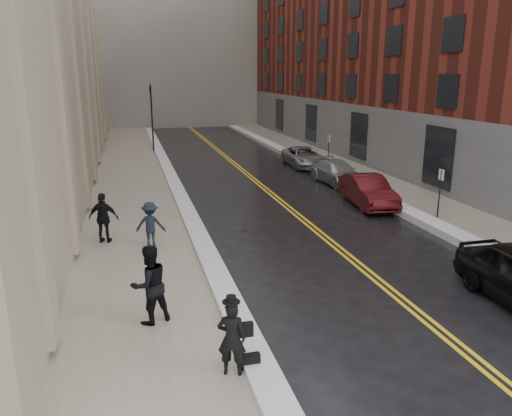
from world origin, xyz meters
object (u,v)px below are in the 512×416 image
pedestrian_b (150,224)px  car_silver_far (304,157)px  pedestrian_a (150,284)px  car_maroon (368,191)px  pedestrian_main (232,338)px  pedestrian_c (104,218)px  car_silver_near (337,172)px

pedestrian_b → car_silver_far: bearing=-113.2°
car_silver_far → pedestrian_b: 17.76m
car_silver_far → pedestrian_b: size_ratio=2.87×
pedestrian_a → pedestrian_b: 5.66m
car_silver_far → car_maroon: bearing=-91.5°
pedestrian_main → pedestrian_a: size_ratio=0.80×
pedestrian_main → pedestrian_b: bearing=-62.5°
car_silver_far → pedestrian_a: pedestrian_a is taller
car_maroon → pedestrian_main: pedestrian_main is taller
car_maroon → car_silver_far: 10.45m
pedestrian_a → pedestrian_c: pedestrian_a is taller
car_maroon → pedestrian_c: size_ratio=2.39×
pedestrian_main → pedestrian_a: 3.02m
pedestrian_c → car_silver_near: bearing=-130.4°
car_silver_near → pedestrian_b: pedestrian_b is taller
pedestrian_a → pedestrian_c: size_ratio=1.09×
pedestrian_main → pedestrian_c: size_ratio=0.87×
car_silver_far → pedestrian_main: 24.37m
car_maroon → car_silver_near: size_ratio=0.99×
pedestrian_b → pedestrian_c: (-1.59, 0.84, 0.11)m
car_silver_near → pedestrian_main: 19.42m
car_silver_near → pedestrian_c: (-12.36, -7.75, 0.43)m
car_maroon → pedestrian_a: 14.04m
car_maroon → pedestrian_main: (-9.01, -11.97, 0.23)m
car_maroon → pedestrian_c: (-11.76, -2.85, 0.34)m
car_maroon → pedestrian_b: size_ratio=2.72×
car_silver_far → pedestrian_main: (-9.60, -22.40, 0.31)m
car_silver_near → pedestrian_a: 18.04m
car_silver_far → pedestrian_main: bearing=-111.4°
pedestrian_c → car_silver_far: bearing=-115.5°
pedestrian_c → pedestrian_main: bearing=124.3°
car_silver_far → pedestrian_main: pedestrian_main is taller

